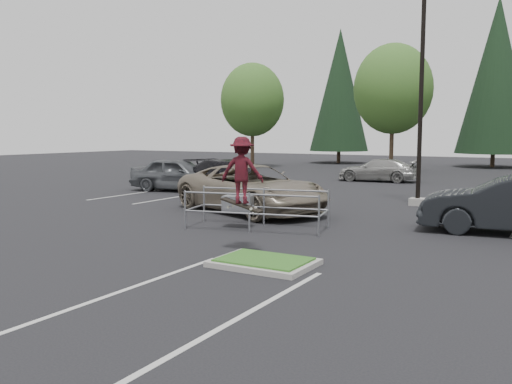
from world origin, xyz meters
The scene contains 14 objects.
ground centered at (0.00, 0.00, 0.00)m, with size 120.00×120.00×0.00m, color black.
grass_median centered at (0.00, 0.00, 0.08)m, with size 2.20×1.60×0.16m.
stall_lines centered at (-1.35, 6.02, 0.00)m, with size 22.62×17.60×0.01m.
light_pole centered at (0.50, 12.00, 4.56)m, with size 0.70×0.60×10.12m.
decid_a centered at (-18.01, 30.03, 5.58)m, with size 5.44×5.44×8.91m.
decid_b centered at (-6.01, 30.53, 6.04)m, with size 5.89×5.89×9.64m.
conif_a centered at (-14.00, 40.00, 7.10)m, with size 5.72×5.72×13.00m.
conif_b centered at (0.00, 40.50, 7.85)m, with size 6.38×6.38×14.50m.
cart_corral centered at (-2.97, 3.90, 0.76)m, with size 4.48×2.39×1.21m.
skateboarder centered at (-1.20, 1.00, 2.04)m, with size 1.20×0.88×1.87m.
car_l_tan centered at (-4.50, 7.00, 0.89)m, with size 2.96×6.43×1.79m, color gray.
car_l_black centered at (-8.50, 11.50, 0.84)m, with size 2.34×5.76×1.67m, color black.
car_l_grey centered at (-11.50, 11.50, 0.85)m, with size 2.01×4.99×1.70m, color #4B4F53.
car_far_silver centered at (-4.34, 22.00, 0.69)m, with size 1.94×4.77×1.39m, color #A09F9A.
Camera 1 is at (5.83, -10.39, 2.97)m, focal length 38.00 mm.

